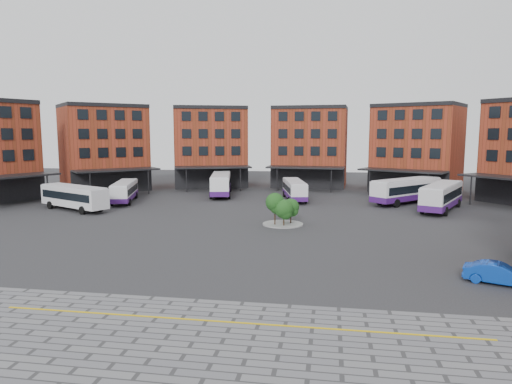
# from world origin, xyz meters

# --- Properties ---
(ground) EXTENTS (160.00, 160.00, 0.00)m
(ground) POSITION_xyz_m (0.00, 0.00, 0.00)
(ground) COLOR #28282B
(ground) RESTS_ON ground
(yellow_line) EXTENTS (26.00, 0.15, 0.02)m
(yellow_line) POSITION_xyz_m (2.00, -14.00, 0.03)
(yellow_line) COLOR gold
(yellow_line) RESTS_ON paving_zone
(main_building) EXTENTS (94.14, 42.48, 14.60)m
(main_building) POSITION_xyz_m (-4.77, 38.25, 7.23)
(main_building) COLOR maroon
(main_building) RESTS_ON ground
(tree_island) EXTENTS (4.40, 4.40, 3.53)m
(tree_island) POSITION_xyz_m (2.05, 11.57, 1.86)
(tree_island) COLOR gray
(tree_island) RESTS_ON ground
(bus_a) EXTENTS (11.11, 7.24, 3.15)m
(bus_a) POSITION_xyz_m (-25.38, 16.94, 1.87)
(bus_a) COLOR silver
(bus_a) RESTS_ON ground
(bus_b) EXTENTS (5.14, 10.58, 2.91)m
(bus_b) POSITION_xyz_m (-22.07, 24.54, 1.58)
(bus_b) COLOR white
(bus_b) RESTS_ON ground
(bus_c) EXTENTS (5.17, 12.54, 3.45)m
(bus_c) POSITION_xyz_m (-10.03, 33.40, 1.87)
(bus_c) COLOR white
(bus_c) RESTS_ON ground
(bus_d) EXTENTS (4.50, 10.59, 2.91)m
(bus_d) POSITION_xyz_m (1.83, 30.34, 1.58)
(bus_d) COLOR white
(bus_d) RESTS_ON ground
(bus_e) EXTENTS (10.72, 10.86, 3.50)m
(bus_e) POSITION_xyz_m (17.57, 29.52, 1.89)
(bus_e) COLOR white
(bus_e) RESTS_ON ground
(bus_f) EXTENTS (7.64, 12.22, 3.43)m
(bus_f) POSITION_xyz_m (21.08, 24.22, 1.86)
(bus_f) COLOR silver
(bus_f) RESTS_ON ground
(blue_car) EXTENTS (4.53, 2.92, 1.41)m
(blue_car) POSITION_xyz_m (18.01, -5.13, 0.70)
(blue_car) COLOR #0D3CB2
(blue_car) RESTS_ON ground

